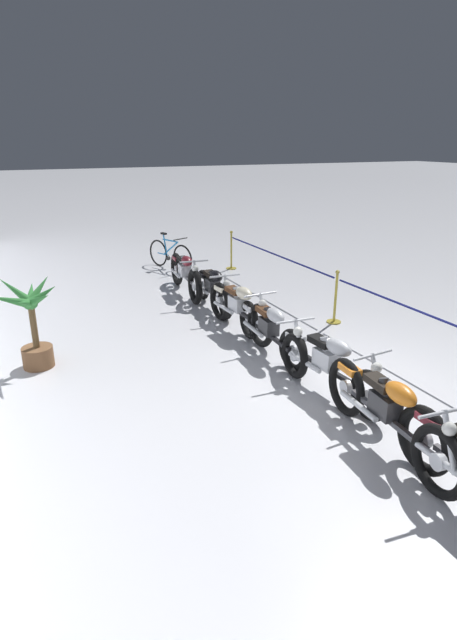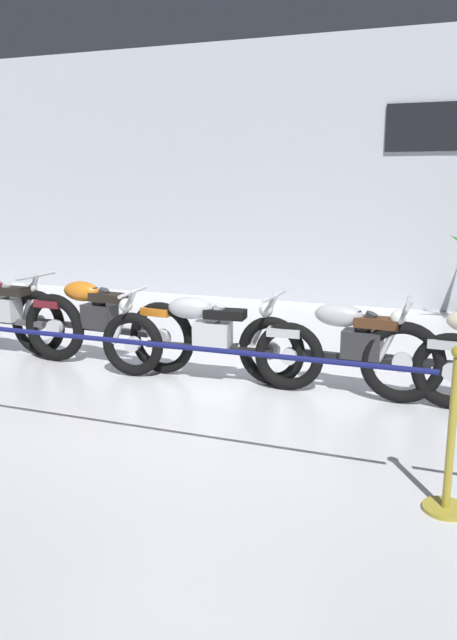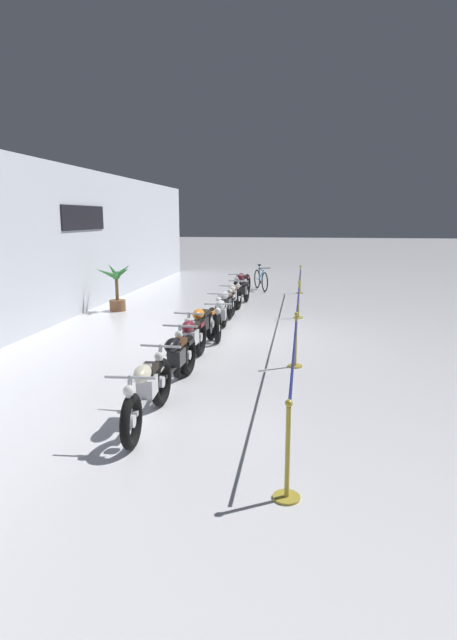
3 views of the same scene
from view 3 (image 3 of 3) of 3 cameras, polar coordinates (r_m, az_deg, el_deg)
ground_plane at (r=12.04m, az=1.48°, el=-1.72°), size 120.00×120.00×0.00m
back_wall at (r=13.37m, az=-21.05°, el=7.96°), size 28.00×0.29×4.20m
motorcycle_cream_0 at (r=6.95m, az=-9.39°, el=-8.10°), size 2.22×0.62×0.93m
motorcycle_black_1 at (r=8.25m, az=-6.08°, el=-4.76°), size 2.26×0.62×0.94m
motorcycle_maroon_2 at (r=9.47m, az=-4.37°, el=-2.48°), size 2.26×0.62×0.96m
motorcycle_orange_3 at (r=10.66m, az=-3.17°, el=-0.82°), size 2.44×0.62×0.96m
motorcycle_silver_4 at (r=11.99m, az=-0.86°, el=0.44°), size 2.32×0.62×0.91m
motorcycle_silver_5 at (r=13.42m, az=-0.32°, el=1.66°), size 2.38×0.62×0.92m
motorcycle_cream_6 at (r=14.56m, az=0.43°, el=2.55°), size 2.28×0.62×0.96m
motorcycle_black_7 at (r=15.99m, az=1.61°, el=3.28°), size 2.08×0.62×0.91m
motorcycle_maroon_8 at (r=17.24m, az=1.55°, el=3.96°), size 2.42×0.62×0.97m
bicycle at (r=19.59m, az=3.71°, el=4.62°), size 1.65×0.74×0.98m
potted_palm_left_of_row at (r=15.41m, az=-12.69°, el=3.74°), size 1.01×1.04×1.48m
stanchion_far_left at (r=10.31m, az=7.82°, el=0.27°), size 14.12×0.28×1.05m
stanchion_mid_left at (r=9.51m, az=7.67°, el=-3.23°), size 0.28×0.28×1.05m
stanchion_mid_right at (r=14.14m, az=8.01°, el=1.66°), size 0.28×0.28×1.05m
stanchion_far_right at (r=18.83m, az=8.18°, el=4.13°), size 0.28×0.28×1.05m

